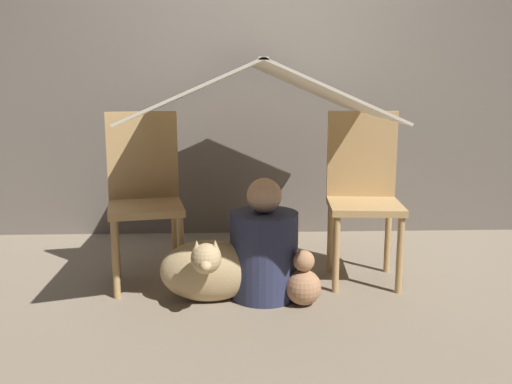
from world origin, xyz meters
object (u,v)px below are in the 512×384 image
(chair_right, at_px, (363,190))
(dog, at_px, (208,270))
(person_front, at_px, (264,249))
(chair_left, at_px, (145,192))

(chair_right, height_order, dog, chair_right)
(chair_right, bearing_deg, person_front, -149.75)
(chair_right, bearing_deg, chair_left, -175.54)
(chair_left, xyz_separation_m, chair_right, (1.20, 0.00, 0.00))
(person_front, bearing_deg, dog, -165.10)
(chair_right, bearing_deg, dog, -153.24)
(chair_left, bearing_deg, dog, -55.16)
(chair_right, distance_m, person_front, 0.67)
(chair_left, distance_m, chair_right, 1.20)
(person_front, relative_size, dog, 1.28)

